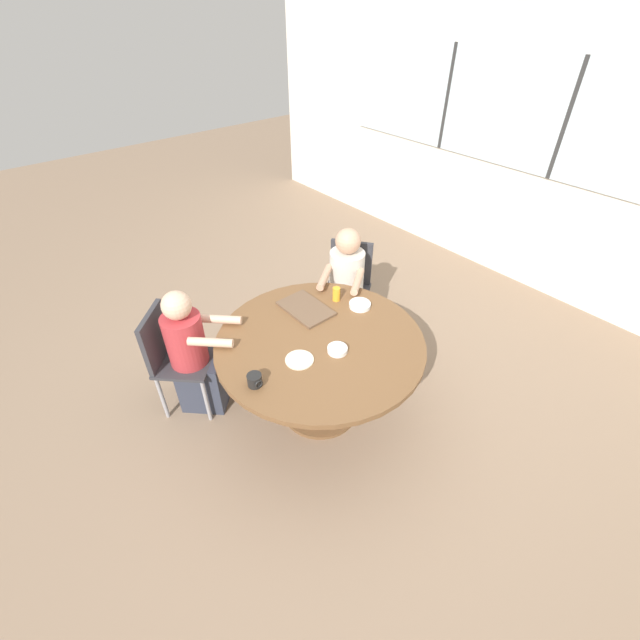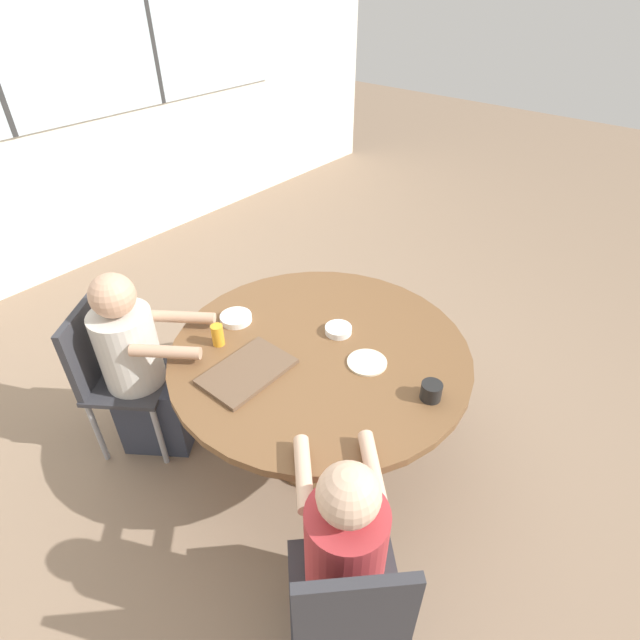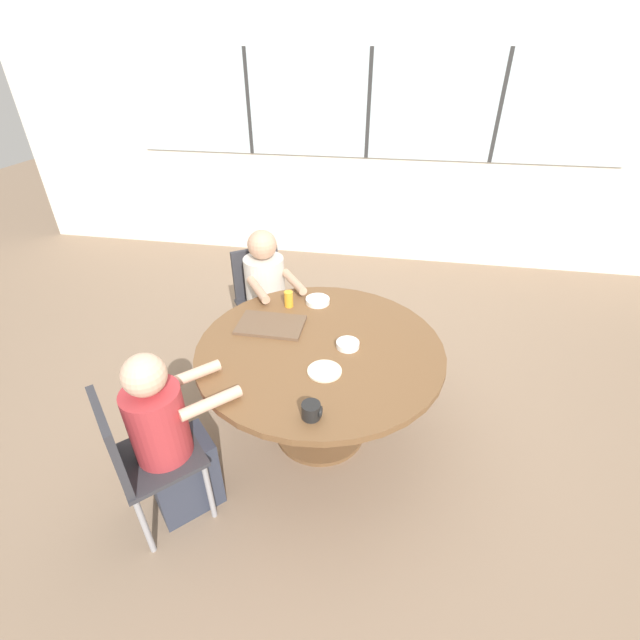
{
  "view_description": "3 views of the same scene",
  "coord_description": "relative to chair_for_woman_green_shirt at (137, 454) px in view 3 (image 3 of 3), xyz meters",
  "views": [
    {
      "loc": [
        1.71,
        -1.45,
        2.67
      ],
      "look_at": [
        0.0,
        0.0,
        0.9
      ],
      "focal_mm": 24.0,
      "sensor_mm": 36.0,
      "label": 1
    },
    {
      "loc": [
        -1.42,
        -1.19,
        2.29
      ],
      "look_at": [
        0.0,
        0.0,
        0.9
      ],
      "focal_mm": 28.0,
      "sensor_mm": 36.0,
      "label": 2
    },
    {
      "loc": [
        0.36,
        -2.02,
        2.22
      ],
      "look_at": [
        0.0,
        0.0,
        0.9
      ],
      "focal_mm": 24.0,
      "sensor_mm": 36.0,
      "label": 3
    }
  ],
  "objects": [
    {
      "name": "ground_plane",
      "position": [
        0.78,
        0.78,
        -0.53
      ],
      "size": [
        16.0,
        16.0,
        0.0
      ],
      "primitive_type": "plane",
      "color": "#8C725B"
    },
    {
      "name": "wall_back_with_windows",
      "position": [
        0.78,
        3.74,
        0.89
      ],
      "size": [
        8.4,
        0.08,
        2.8
      ],
      "color": "white",
      "rests_on": "ground_plane"
    },
    {
      "name": "dining_table",
      "position": [
        0.78,
        0.78,
        0.06
      ],
      "size": [
        1.47,
        1.47,
        0.72
      ],
      "color": "brown",
      "rests_on": "ground_plane"
    },
    {
      "name": "chair_for_woman_green_shirt",
      "position": [
        0.0,
        0.0,
        0.0
      ],
      "size": [
        0.57,
        0.57,
        0.88
      ],
      "rotation": [
        0.0,
        0.0,
        -0.78
      ],
      "color": "#333338",
      "rests_on": "ground_plane"
    },
    {
      "name": "chair_for_man_blue_shirt",
      "position": [
        0.13,
        1.68,
        0.0
      ],
      "size": [
        0.56,
        0.56,
        0.88
      ],
      "rotation": [
        0.0,
        0.0,
        -2.52
      ],
      "color": "#333338",
      "rests_on": "ground_plane"
    },
    {
      "name": "person_woman_green_shirt",
      "position": [
        0.12,
        0.12,
        -0.04
      ],
      "size": [
        0.56,
        0.56,
        1.07
      ],
      "rotation": [
        0.0,
        0.0,
        -0.78
      ],
      "color": "#333847",
      "rests_on": "ground_plane"
    },
    {
      "name": "person_man_blue_shirt",
      "position": [
        0.23,
        1.54,
        -0.03
      ],
      "size": [
        0.57,
        0.62,
        1.1
      ],
      "rotation": [
        0.0,
        0.0,
        -2.52
      ],
      "color": "#333847",
      "rests_on": "ground_plane"
    },
    {
      "name": "food_tray_dark",
      "position": [
        0.44,
        0.93,
        0.21
      ],
      "size": [
        0.41,
        0.27,
        0.02
      ],
      "color": "brown",
      "rests_on": "dining_table"
    },
    {
      "name": "coffee_mug",
      "position": [
        0.84,
        0.21,
        0.24
      ],
      "size": [
        0.1,
        0.09,
        0.08
      ],
      "color": "black",
      "rests_on": "dining_table"
    },
    {
      "name": "juice_glass",
      "position": [
        0.49,
        1.19,
        0.25
      ],
      "size": [
        0.06,
        0.06,
        0.11
      ],
      "color": "gold",
      "rests_on": "dining_table"
    },
    {
      "name": "bowl_white_shallow",
      "position": [
        0.68,
        1.27,
        0.21
      ],
      "size": [
        0.17,
        0.17,
        0.03
      ],
      "color": "white",
      "rests_on": "dining_table"
    },
    {
      "name": "bowl_cereal",
      "position": [
        0.94,
        0.8,
        0.21
      ],
      "size": [
        0.14,
        0.14,
        0.03
      ],
      "color": "white",
      "rests_on": "dining_table"
    },
    {
      "name": "plate_tortillas",
      "position": [
        0.85,
        0.55,
        0.2
      ],
      "size": [
        0.19,
        0.19,
        0.01
      ],
      "color": "beige",
      "rests_on": "dining_table"
    }
  ]
}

